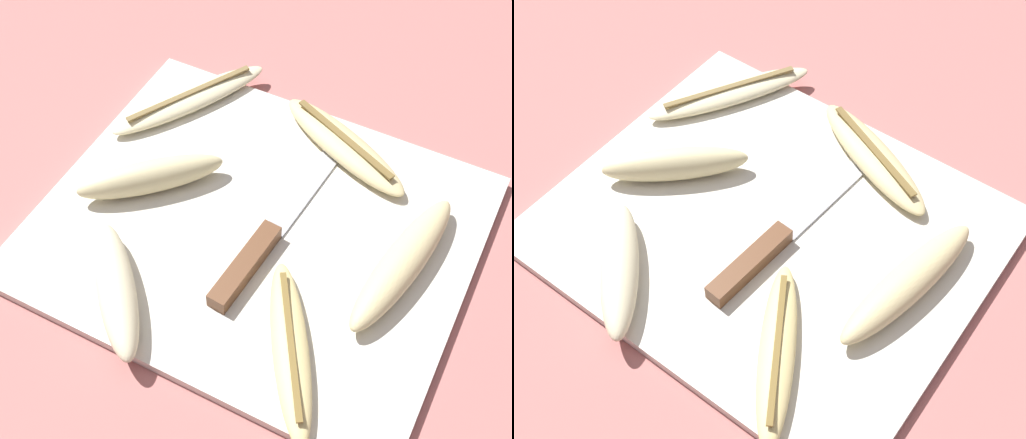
# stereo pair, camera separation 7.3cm
# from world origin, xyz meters

# --- Properties ---
(ground_plane) EXTENTS (4.00, 4.00, 0.00)m
(ground_plane) POSITION_xyz_m (0.00, 0.00, 0.00)
(ground_plane) COLOR #B76B66
(cutting_board) EXTENTS (0.44, 0.37, 0.01)m
(cutting_board) POSITION_xyz_m (0.00, 0.00, 0.01)
(cutting_board) COLOR silver
(cutting_board) RESTS_ON ground_plane
(knife) EXTENTS (0.04, 0.24, 0.02)m
(knife) POSITION_xyz_m (0.02, -0.03, 0.02)
(knife) COLOR brown
(knife) RESTS_ON cutting_board
(banana_ripe_center) EXTENTS (0.07, 0.19, 0.03)m
(banana_ripe_center) POSITION_xyz_m (0.15, 0.02, 0.03)
(banana_ripe_center) COLOR beige
(banana_ripe_center) RESTS_ON cutting_board
(banana_bright_far) EXTENTS (0.13, 0.14, 0.03)m
(banana_bright_far) POSITION_xyz_m (-0.08, -0.14, 0.03)
(banana_bright_far) COLOR beige
(banana_bright_far) RESTS_ON cutting_board
(banana_mellow_near) EXTENTS (0.19, 0.12, 0.02)m
(banana_mellow_near) POSITION_xyz_m (0.04, 0.14, 0.02)
(banana_mellow_near) COLOR beige
(banana_mellow_near) RESTS_ON cutting_board
(banana_soft_right) EXTENTS (0.14, 0.13, 0.04)m
(banana_soft_right) POSITION_xyz_m (-0.12, -0.01, 0.03)
(banana_soft_right) COLOR beige
(banana_soft_right) RESTS_ON cutting_board
(banana_pale_long) EXTENTS (0.13, 0.20, 0.02)m
(banana_pale_long) POSITION_xyz_m (-0.15, 0.12, 0.02)
(banana_pale_long) COLOR beige
(banana_pale_long) RESTS_ON cutting_board
(banana_golden_short) EXTENTS (0.12, 0.18, 0.02)m
(banana_golden_short) POSITION_xyz_m (0.09, -0.12, 0.02)
(banana_golden_short) COLOR #EDD689
(banana_golden_short) RESTS_ON cutting_board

